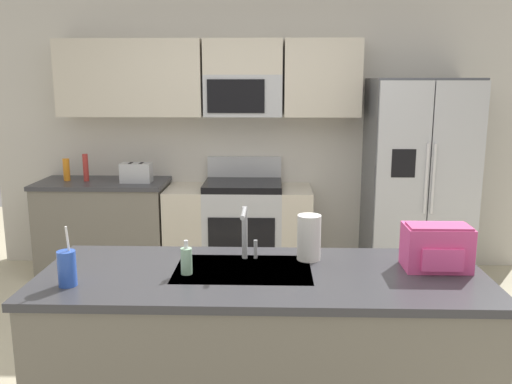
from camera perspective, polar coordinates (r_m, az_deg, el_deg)
The scene contains 14 objects.
ground_plane at distance 3.64m, azimuth -0.78°, elevation -18.38°, with size 9.00×9.00×0.00m, color beige.
kitchen_wall_unit at distance 5.26m, azimuth -1.40°, elevation 7.80°, with size 5.20×0.43×2.60m.
back_counter at distance 5.38m, azimuth -15.68°, elevation -3.58°, with size 1.21×0.63×0.90m.
range_oven at distance 5.15m, azimuth -1.78°, elevation -3.91°, with size 1.36×0.61×1.10m.
refrigerator at distance 5.14m, azimuth 16.68°, elevation 1.07°, with size 0.90×0.76×1.85m.
island_counter at distance 2.86m, azimuth 0.63°, elevation -16.93°, with size 2.19×0.83×0.90m.
toaster at distance 5.13m, azimuth -12.53°, elevation 2.01°, with size 0.28×0.16×0.18m.
pepper_mill at distance 5.31m, azimuth -17.55°, elevation 2.48°, with size 0.05×0.05×0.26m, color #B2332D.
bottle_orange at distance 5.40m, azimuth -19.39°, elevation 2.25°, with size 0.06×0.06×0.21m, color orange.
sink_faucet at distance 2.81m, azimuth -1.17°, elevation -3.94°, with size 0.08×0.21×0.28m.
drink_cup_blue at distance 2.64m, azimuth -19.34°, elevation -7.60°, with size 0.08×0.08×0.29m.
soap_dispenser at distance 2.66m, azimuth -7.36°, elevation -7.19°, with size 0.06×0.06×0.17m.
paper_towel_roll at distance 2.85m, azimuth 5.62°, elevation -4.80°, with size 0.12×0.12×0.24m, color white.
backpack at distance 2.84m, azimuth 18.57°, elevation -5.47°, with size 0.32×0.22×0.23m.
Camera 1 is at (0.14, -3.15, 1.82)m, focal length 37.86 mm.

